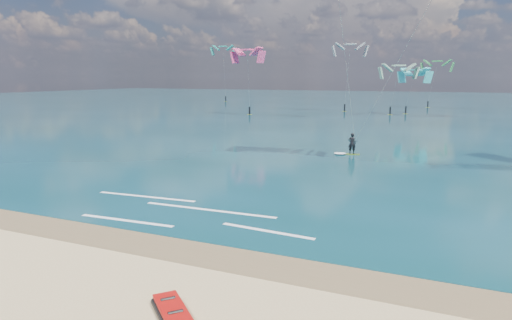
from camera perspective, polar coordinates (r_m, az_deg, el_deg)
The scene contains 6 objects.
ground at distance 53.20m, azimuth 11.07°, elevation 2.91°, with size 320.00×320.00×0.00m, color tan.
wet_sand_strip at distance 19.67m, azimuth -13.86°, elevation -10.02°, with size 320.00×2.40×0.01m, color brown.
sea at distance 116.27m, azimuth 18.09°, elevation 6.58°, with size 320.00×200.00×0.04m, color #0A3439.
kitesurfer_main at distance 36.00m, azimuth 13.96°, elevation 12.79°, with size 11.07×9.39×16.60m.
shoreline_foam at distance 23.44m, azimuth -9.13°, elevation -6.39°, with size 13.86×4.55×0.01m.
distant_kites at distance 90.19m, azimuth 12.99°, elevation 9.47°, with size 83.49×39.22×14.33m.
Camera 1 is at (11.42, -11.51, 6.77)m, focal length 32.00 mm.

